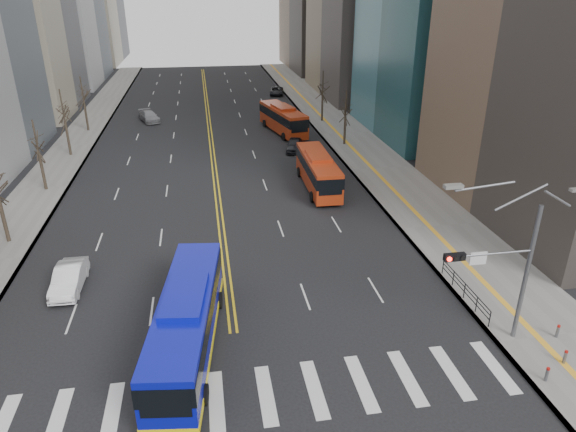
{
  "coord_description": "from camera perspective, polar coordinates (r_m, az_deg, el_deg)",
  "views": [
    {
      "loc": [
        -0.93,
        -18.7,
        17.85
      ],
      "look_at": [
        4.0,
        10.32,
        4.57
      ],
      "focal_mm": 32.0,
      "sensor_mm": 36.0,
      "label": 1
    }
  ],
  "objects": [
    {
      "name": "ground",
      "position": [
        25.87,
        -5.21,
        -19.47
      ],
      "size": [
        220.0,
        220.0,
        0.0
      ],
      "primitive_type": "plane",
      "color": "black"
    },
    {
      "name": "sidewalk_left",
      "position": [
        67.94,
        -22.7,
        7.24
      ],
      "size": [
        5.0,
        130.0,
        0.15
      ],
      "primitive_type": "cube",
      "color": "slate",
      "rests_on": "ground"
    },
    {
      "name": "blue_bus",
      "position": [
        27.8,
        -11.17,
        -11.34
      ],
      "size": [
        4.2,
        12.48,
        3.56
      ],
      "color": "#0A10A4",
      "rests_on": "ground"
    },
    {
      "name": "sidewalk_right",
      "position": [
        68.65,
        6.36,
        9.13
      ],
      "size": [
        7.0,
        130.0,
        0.15
      ],
      "primitive_type": "cube",
      "color": "slate",
      "rests_on": "ground"
    },
    {
      "name": "car_dark_far",
      "position": [
        93.74,
        -1.27,
        13.73
      ],
      "size": [
        3.15,
        5.26,
        1.37
      ],
      "primitive_type": "imported",
      "rotation": [
        0.0,
        0.0,
        -0.19
      ],
      "color": "black",
      "rests_on": "ground"
    },
    {
      "name": "red_bus_near",
      "position": [
        48.94,
        3.35,
        5.21
      ],
      "size": [
        2.84,
        10.66,
        3.38
      ],
      "color": "#AA3012",
      "rests_on": "ground"
    },
    {
      "name": "crosswalk",
      "position": [
        25.86,
        -5.21,
        -19.46
      ],
      "size": [
        26.7,
        4.0,
        0.01
      ],
      "color": "silver",
      "rests_on": "ground"
    },
    {
      "name": "signal_mast",
      "position": [
        28.52,
        22.83,
        -4.91
      ],
      "size": [
        5.37,
        0.37,
        9.39
      ],
      "color": "slate",
      "rests_on": "ground"
    },
    {
      "name": "red_bus_far",
      "position": [
        68.37,
        -0.57,
        10.86
      ],
      "size": [
        4.93,
        11.52,
        3.56
      ],
      "color": "#AA3012",
      "rests_on": "ground"
    },
    {
      "name": "car_white",
      "position": [
        35.8,
        -23.16,
        -6.39
      ],
      "size": [
        1.69,
        4.67,
        1.53
      ],
      "primitive_type": "imported",
      "rotation": [
        0.0,
        0.0,
        -0.01
      ],
      "color": "white",
      "rests_on": "ground"
    },
    {
      "name": "car_silver",
      "position": [
        77.07,
        -15.17,
        10.63
      ],
      "size": [
        3.66,
        5.45,
        1.47
      ],
      "primitive_type": "imported",
      "rotation": [
        0.0,
        0.0,
        0.35
      ],
      "color": "gray",
      "rests_on": "ground"
    },
    {
      "name": "pedestrian_railing",
      "position": [
        33.64,
        19.04,
        -7.61
      ],
      "size": [
        0.06,
        6.06,
        1.02
      ],
      "color": "black",
      "rests_on": "sidewalk_right"
    },
    {
      "name": "car_dark_mid",
      "position": [
        60.65,
        0.72,
        7.91
      ],
      "size": [
        2.79,
        4.69,
        1.49
      ],
      "primitive_type": "imported",
      "rotation": [
        0.0,
        0.0,
        -0.25
      ],
      "color": "black",
      "rests_on": "ground"
    },
    {
      "name": "street_trees",
      "position": [
        55.16,
        -16.1,
        9.74
      ],
      "size": [
        35.2,
        47.2,
        7.6
      ],
      "color": "#2E261C",
      "rests_on": "ground"
    },
    {
      "name": "bollards",
      "position": [
        30.63,
        27.69,
        -13.34
      ],
      "size": [
        2.87,
        3.17,
        0.78
      ],
      "color": "slate",
      "rests_on": "sidewalk_right"
    },
    {
      "name": "centerline",
      "position": [
        75.84,
        -8.8,
        10.4
      ],
      "size": [
        0.55,
        100.0,
        0.01
      ],
      "color": "gold",
      "rests_on": "ground"
    }
  ]
}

